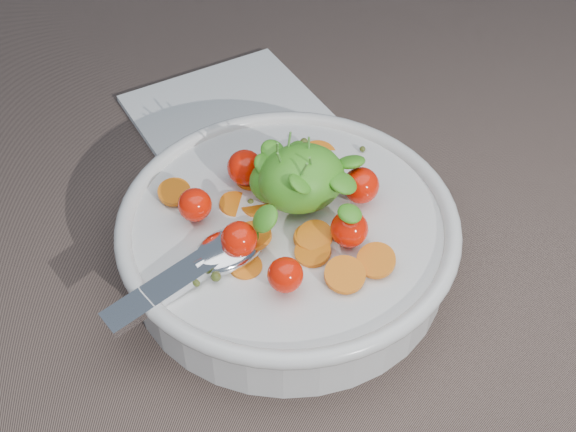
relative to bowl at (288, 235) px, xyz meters
name	(u,v)px	position (x,y,z in m)	size (l,w,h in m)	color
ground	(277,279)	(-0.02, -0.01, -0.03)	(6.00, 6.00, 0.00)	#765F54
bowl	(288,235)	(0.00, 0.00, 0.00)	(0.30, 0.28, 0.12)	silver
napkin	(228,112)	(0.01, 0.21, -0.03)	(0.18, 0.16, 0.01)	white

